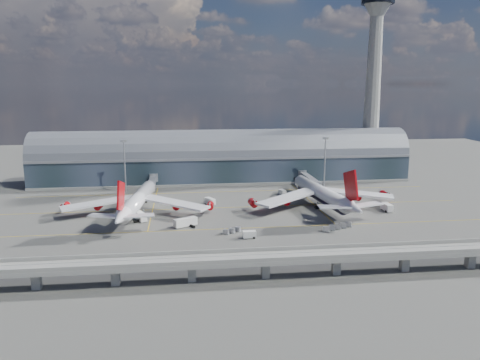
{
  "coord_description": "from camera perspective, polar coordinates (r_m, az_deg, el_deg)",
  "views": [
    {
      "loc": [
        -21.33,
        -173.47,
        52.03
      ],
      "look_at": [
        0.9,
        10.0,
        14.0
      ],
      "focal_mm": 35.0,
      "sensor_mm": 36.0,
      "label": 1
    }
  ],
  "objects": [
    {
      "name": "ground",
      "position": [
        182.35,
        0.1,
        -4.95
      ],
      "size": [
        500.0,
        500.0,
        0.0
      ],
      "primitive_type": "plane",
      "color": "#474744",
      "rests_on": "ground"
    },
    {
      "name": "airliner_right",
      "position": [
        203.59,
        10.07,
        -1.75
      ],
      "size": [
        64.68,
        67.65,
        21.46
      ],
      "rotation": [
        0.0,
        0.0,
        0.12
      ],
      "color": "white",
      "rests_on": "ground"
    },
    {
      "name": "cargo_train_1",
      "position": [
        175.1,
        11.8,
        -5.59
      ],
      "size": [
        13.08,
        7.23,
        1.81
      ],
      "rotation": [
        0.0,
        0.0,
        1.14
      ],
      "color": "gray",
      "rests_on": "ground"
    },
    {
      "name": "service_truck_1",
      "position": [
        161.59,
        1.14,
        -6.67
      ],
      "size": [
        4.55,
        2.36,
        2.6
      ],
      "rotation": [
        0.0,
        0.0,
        1.6
      ],
      "color": "silver",
      "rests_on": "ground"
    },
    {
      "name": "cargo_train_0",
      "position": [
        167.2,
        -0.99,
        -6.19
      ],
      "size": [
        7.32,
        5.08,
        1.68
      ],
      "rotation": [
        0.0,
        0.0,
        1.06
      ],
      "color": "gray",
      "rests_on": "ground"
    },
    {
      "name": "service_truck_2",
      "position": [
        175.29,
        -6.67,
        -5.14
      ],
      "size": [
        9.06,
        6.64,
        3.24
      ],
      "rotation": [
        0.0,
        0.0,
        2.09
      ],
      "color": "silver",
      "rests_on": "ground"
    },
    {
      "name": "terminal",
      "position": [
        255.62,
        -2.04,
        2.46
      ],
      "size": [
        200.0,
        30.0,
        28.0
      ],
      "color": "#212F37",
      "rests_on": "ground"
    },
    {
      "name": "service_truck_5",
      "position": [
        206.17,
        -3.67,
        -2.6
      ],
      "size": [
        4.79,
        6.25,
        2.84
      ],
      "rotation": [
        0.0,
        0.0,
        0.5
      ],
      "color": "silver",
      "rests_on": "ground"
    },
    {
      "name": "floodlight_mast_right",
      "position": [
        242.4,
        10.31,
        2.33
      ],
      "size": [
        3.0,
        0.7,
        25.7
      ],
      "color": "gray",
      "rests_on": "ground"
    },
    {
      "name": "airliner_left",
      "position": [
        192.93,
        -12.51,
        -2.55
      ],
      "size": [
        62.13,
        65.33,
        19.9
      ],
      "rotation": [
        0.0,
        0.0,
        -0.12
      ],
      "color": "white",
      "rests_on": "ground"
    },
    {
      "name": "guideway",
      "position": [
        129.13,
        3.12,
        -9.61
      ],
      "size": [
        220.0,
        8.5,
        7.2
      ],
      "color": "gray",
      "rests_on": "ground"
    },
    {
      "name": "service_truck_0",
      "position": [
        185.84,
        -12.03,
        -4.36
      ],
      "size": [
        5.67,
        8.04,
        3.2
      ],
      "rotation": [
        0.0,
        0.0,
        0.46
      ],
      "color": "silver",
      "rests_on": "ground"
    },
    {
      "name": "jet_bridge_right",
      "position": [
        237.72,
        8.36,
        0.14
      ],
      "size": [
        4.4,
        32.0,
        7.25
      ],
      "color": "gray",
      "rests_on": "ground"
    },
    {
      "name": "jet_bridge_left",
      "position": [
        231.91,
        -10.65,
        -0.23
      ],
      "size": [
        4.4,
        28.0,
        7.25
      ],
      "color": "gray",
      "rests_on": "ground"
    },
    {
      "name": "service_truck_3",
      "position": [
        204.38,
        17.48,
        -3.2
      ],
      "size": [
        2.9,
        6.68,
        3.2
      ],
      "rotation": [
        0.0,
        0.0,
        0.03
      ],
      "color": "silver",
      "rests_on": "ground"
    },
    {
      "name": "taxi_lines",
      "position": [
        203.49,
        -0.66,
        -3.19
      ],
      "size": [
        200.0,
        80.12,
        0.01
      ],
      "color": "gold",
      "rests_on": "ground"
    },
    {
      "name": "control_tower",
      "position": [
        277.64,
        15.92,
        11.11
      ],
      "size": [
        19.0,
        19.0,
        103.0
      ],
      "color": "gray",
      "rests_on": "ground"
    },
    {
      "name": "floodlight_mast_left",
      "position": [
        233.44,
        -13.87,
        1.82
      ],
      "size": [
        3.0,
        0.7,
        25.7
      ],
      "color": "gray",
      "rests_on": "ground"
    },
    {
      "name": "service_truck_4",
      "position": [
        223.45,
        5.19,
        -1.53
      ],
      "size": [
        3.17,
        4.95,
        2.65
      ],
      "rotation": [
        0.0,
        0.0,
        0.25
      ],
      "color": "silver",
      "rests_on": "ground"
    }
  ]
}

